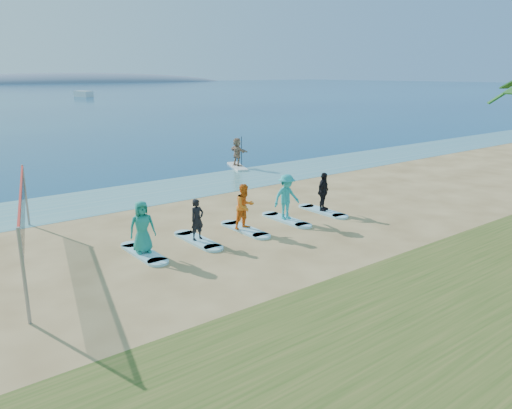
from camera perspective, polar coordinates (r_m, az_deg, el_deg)
ground at (r=17.69m, az=2.48°, el=-5.06°), size 600.00×600.00×0.00m
shallow_water at (r=26.23m, az=-12.57°, el=1.24°), size 600.00×600.00×0.00m
island_ridge at (r=330.10m, az=-19.85°, el=12.98°), size 220.00×56.00×18.00m
volleyball_net at (r=17.51m, az=-25.11°, el=-0.18°), size 2.29×8.82×2.50m
paddleboard at (r=32.74m, az=-2.15°, el=4.36°), size 1.77×3.04×0.12m
paddleboarder at (r=32.58m, az=-2.17°, el=6.04°), size 0.55×1.70×1.82m
boat_offshore_b at (r=136.41m, az=-19.09°, el=11.55°), size 3.38×5.94×1.45m
surfboard_0 at (r=17.54m, az=-12.71°, el=-5.45°), size 0.70×2.20×0.09m
student_0 at (r=17.24m, az=-12.89°, el=-2.52°), size 0.97×0.72×1.79m
surfboard_1 at (r=18.49m, az=-6.66°, el=-4.11°), size 0.70×2.20×0.09m
student_1 at (r=18.25m, az=-6.74°, el=-1.71°), size 0.60×0.43×1.52m
surfboard_2 at (r=19.64m, az=-1.28°, el=-2.87°), size 0.70×2.20×0.09m
student_2 at (r=19.37m, az=-1.29°, el=-0.23°), size 0.91×0.73×1.78m
surfboard_3 at (r=20.94m, az=3.47°, el=-1.75°), size 0.70×2.20×0.09m
student_3 at (r=20.68m, az=3.51°, el=0.88°), size 1.28×0.81×1.89m
surfboard_4 at (r=22.38m, az=7.62°, el=-0.77°), size 0.70×2.20×0.09m
student_4 at (r=22.16m, az=7.70°, el=1.47°), size 1.08×0.75×1.71m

